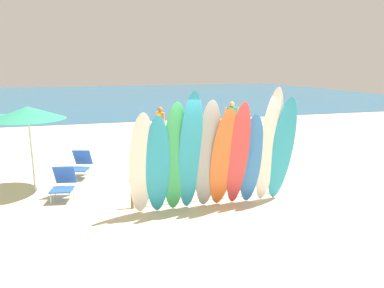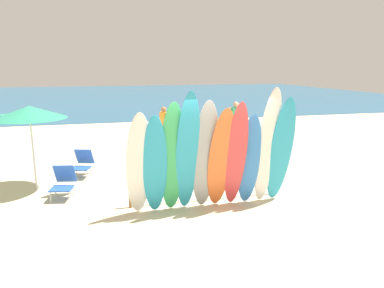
{
  "view_description": "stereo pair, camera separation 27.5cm",
  "coord_description": "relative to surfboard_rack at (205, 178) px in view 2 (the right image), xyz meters",
  "views": [
    {
      "loc": [
        -2.53,
        -7.55,
        3.13
      ],
      "look_at": [
        0.0,
        1.28,
        1.11
      ],
      "focal_mm": 32.96,
      "sensor_mm": 36.0,
      "label": 1
    },
    {
      "loc": [
        -2.26,
        -7.62,
        3.13
      ],
      "look_at": [
        0.0,
        1.28,
        1.11
      ],
      "focal_mm": 32.96,
      "sensor_mm": 36.0,
      "label": 2
    }
  ],
  "objects": [
    {
      "name": "ground",
      "position": [
        0.0,
        14.0,
        -0.55
      ],
      "size": [
        60.0,
        60.0,
        0.0
      ],
      "primitive_type": "plane",
      "color": "beige"
    },
    {
      "name": "ocean_water",
      "position": [
        0.0,
        32.77,
        -0.54
      ],
      "size": [
        60.0,
        40.0,
        0.02
      ],
      "primitive_type": "cube",
      "color": "#235B7F",
      "rests_on": "ground"
    },
    {
      "name": "surfboard_rack",
      "position": [
        0.0,
        0.0,
        0.0
      ],
      "size": [
        3.66,
        0.07,
        0.68
      ],
      "color": "brown",
      "rests_on": "ground"
    },
    {
      "name": "surfboard_white_0",
      "position": [
        -1.6,
        -0.49,
        0.58
      ],
      "size": [
        0.6,
        0.61,
        2.27
      ],
      "primitive_type": "ellipsoid",
      "rotation": [
        0.21,
        0.0,
        0.1
      ],
      "color": "white",
      "rests_on": "ground"
    },
    {
      "name": "surfboard_teal_1",
      "position": [
        -1.26,
        -0.51,
        0.55
      ],
      "size": [
        0.55,
        0.56,
        2.2
      ],
      "primitive_type": "ellipsoid",
      "rotation": [
        0.2,
        0.0,
        -0.05
      ],
      "color": "#289EC6",
      "rests_on": "ground"
    },
    {
      "name": "surfboard_green_2",
      "position": [
        -0.88,
        -0.5,
        0.68
      ],
      "size": [
        0.54,
        0.57,
        2.46
      ],
      "primitive_type": "ellipsoid",
      "rotation": [
        0.2,
        0.0,
        0.0
      ],
      "color": "#38B266",
      "rests_on": "ground"
    },
    {
      "name": "surfboard_teal_3",
      "position": [
        -0.56,
        -0.57,
        0.79
      ],
      "size": [
        0.51,
        0.72,
        2.68
      ],
      "primitive_type": "ellipsoid",
      "rotation": [
        0.24,
        0.0,
        0.0
      ],
      "color": "#289EC6",
      "rests_on": "ground"
    },
    {
      "name": "surfboard_grey_4",
      "position": [
        -0.17,
        -0.54,
        0.69
      ],
      "size": [
        0.57,
        0.66,
        2.49
      ],
      "primitive_type": "ellipsoid",
      "rotation": [
        0.23,
        0.0,
        -0.02
      ],
      "color": "#999EA3",
      "rests_on": "ground"
    },
    {
      "name": "surfboard_orange_5",
      "position": [
        0.18,
        -0.57,
        0.61
      ],
      "size": [
        0.61,
        0.72,
        2.33
      ],
      "primitive_type": "ellipsoid",
      "rotation": [
        0.27,
        0.0,
        0.04
      ],
      "color": "orange",
      "rests_on": "ground"
    },
    {
      "name": "surfboard_red_6",
      "position": [
        0.51,
        -0.61,
        0.68
      ],
      "size": [
        0.53,
        0.78,
        2.46
      ],
      "primitive_type": "ellipsoid",
      "rotation": [
        0.27,
        0.0,
        -0.08
      ],
      "color": "#D13D42",
      "rests_on": "ground"
    },
    {
      "name": "surfboard_blue_7",
      "position": [
        0.88,
        -0.51,
        0.52
      ],
      "size": [
        0.56,
        0.54,
        2.15
      ],
      "primitive_type": "ellipsoid",
      "rotation": [
        0.2,
        0.0,
        -0.08
      ],
      "color": "#337AD1",
      "rests_on": "ground"
    },
    {
      "name": "surfboard_white_8",
      "position": [
        1.29,
        -0.56,
        0.81
      ],
      "size": [
        0.55,
        0.66,
        2.73
      ],
      "primitive_type": "ellipsoid",
      "rotation": [
        0.2,
        0.0,
        0.04
      ],
      "color": "white",
      "rests_on": "ground"
    },
    {
      "name": "surfboard_teal_9",
      "position": [
        1.62,
        -0.56,
        0.7
      ],
      "size": [
        0.57,
        0.7,
        2.51
      ],
      "primitive_type": "ellipsoid",
      "rotation": [
        0.24,
        0.0,
        -0.02
      ],
      "color": "#289EC6",
      "rests_on": "ground"
    },
    {
      "name": "beachgoer_strolling",
      "position": [
        0.06,
        6.05,
        0.37
      ],
      "size": [
        0.42,
        0.59,
        1.6
      ],
      "rotation": [
        0.0,
        0.0,
        4.97
      ],
      "color": "#9E704C",
      "rests_on": "ground"
    },
    {
      "name": "beachgoer_midbeach",
      "position": [
        3.11,
        6.11,
        0.44
      ],
      "size": [
        0.65,
        0.29,
        1.72
      ],
      "rotation": [
        0.0,
        0.0,
        0.15
      ],
      "color": "tan",
      "rests_on": "ground"
    },
    {
      "name": "beachgoer_near_rack",
      "position": [
        0.38,
        3.42,
        0.43
      ],
      "size": [
        0.49,
        0.48,
        1.71
      ],
      "rotation": [
        0.0,
        0.0,
        0.77
      ],
      "color": "brown",
      "rests_on": "ground"
    },
    {
      "name": "beach_chair_red",
      "position": [
        -2.91,
        2.73,
        -0.13
      ],
      "size": [
        0.69,
        0.85,
        0.79
      ],
      "rotation": [
        0.0,
        0.0,
        -0.29
      ],
      "color": "#B7B7BC",
      "rests_on": "ground"
    },
    {
      "name": "beach_chair_blue",
      "position": [
        -3.28,
        1.05,
        -0.13
      ],
      "size": [
        0.62,
        0.8,
        0.8
      ],
      "rotation": [
        0.0,
        0.0,
        -0.18
      ],
      "color": "#B7B7BC",
      "rests_on": "ground"
    },
    {
      "name": "beach_umbrella",
      "position": [
        -4.04,
        1.83,
        1.47
      ],
      "size": [
        1.81,
        1.81,
        2.18
      ],
      "color": "silver",
      "rests_on": "ground"
    },
    {
      "name": "distant_boat",
      "position": [
        -7.01,
        16.55,
        -0.41
      ],
      "size": [
        3.9,
        0.9,
        0.31
      ],
      "color": "teal",
      "rests_on": "ground"
    }
  ]
}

